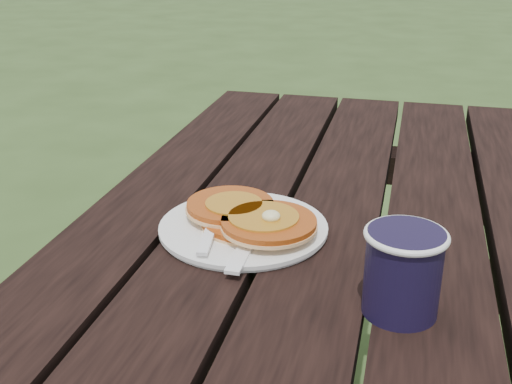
# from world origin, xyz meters

# --- Properties ---
(plate) EXTENTS (0.31, 0.31, 0.01)m
(plate) POSITION_xyz_m (-0.12, 0.11, 0.76)
(plate) COLOR white
(plate) RESTS_ON picnic_table
(pancake_stack) EXTENTS (0.20, 0.17, 0.04)m
(pancake_stack) POSITION_xyz_m (-0.11, 0.11, 0.77)
(pancake_stack) COLOR #B44C14
(pancake_stack) RESTS_ON plate
(knife) EXTENTS (0.02, 0.18, 0.00)m
(knife) POSITION_xyz_m (-0.10, 0.06, 0.76)
(knife) COLOR white
(knife) RESTS_ON plate
(fork) EXTENTS (0.05, 0.16, 0.01)m
(fork) POSITION_xyz_m (-0.15, 0.05, 0.77)
(fork) COLOR white
(fork) RESTS_ON plate
(coffee_cup) EXTENTS (0.09, 0.09, 0.10)m
(coffee_cup) POSITION_xyz_m (0.11, -0.04, 0.81)
(coffee_cup) COLOR black
(coffee_cup) RESTS_ON picnic_table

